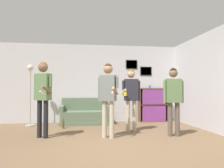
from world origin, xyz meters
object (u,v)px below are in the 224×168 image
object	(u,v)px
person_player_foreground_center	(108,92)
person_watcher_holding_cup	(131,93)
bottle_on_floor	(63,124)
floor_lamp	(30,84)
person_spectator_near_bookshelf	(173,94)
drinking_cup	(150,87)
couch	(84,115)
bookshelf	(153,105)
person_player_foreground_left	(43,90)

from	to	relation	value
person_player_foreground_center	person_watcher_holding_cup	distance (m)	1.02
bottle_on_floor	person_player_foreground_center	bearing A→B (deg)	-51.30
floor_lamp	person_spectator_near_bookshelf	distance (m)	4.31
person_player_foreground_center	bottle_on_floor	bearing A→B (deg)	128.70
drinking_cup	person_spectator_near_bookshelf	bearing A→B (deg)	-94.38
person_player_foreground_center	person_spectator_near_bookshelf	size ratio (longest dim) A/B	1.05
couch	person_watcher_holding_cup	xyz separation A→B (m)	(1.23, -1.49, 0.74)
couch	person_watcher_holding_cup	distance (m)	2.07
bookshelf	bottle_on_floor	size ratio (longest dim) A/B	3.93
bottle_on_floor	drinking_cup	xyz separation A→B (m)	(2.91, 1.00, 1.10)
bookshelf	bottle_on_floor	world-z (taller)	bookshelf
floor_lamp	person_watcher_holding_cup	xyz separation A→B (m)	(2.91, -1.30, -0.29)
floor_lamp	bottle_on_floor	bearing A→B (deg)	-29.69
person_watcher_holding_cup	bottle_on_floor	world-z (taller)	person_watcher_holding_cup
bookshelf	person_spectator_near_bookshelf	bearing A→B (deg)	-96.96
couch	bottle_on_floor	world-z (taller)	couch
person_player_foreground_left	bottle_on_floor	size ratio (longest dim) A/B	5.95
bookshelf	person_watcher_holding_cup	bearing A→B (deg)	-124.68
person_spectator_near_bookshelf	bottle_on_floor	bearing A→B (deg)	152.08
floor_lamp	person_player_foreground_center	distance (m)	3.00
bookshelf	person_spectator_near_bookshelf	xyz separation A→B (m)	(-0.30, -2.44, 0.42)
couch	floor_lamp	distance (m)	1.98
person_player_foreground_center	person_spectator_near_bookshelf	bearing A→B (deg)	-0.84
person_player_foreground_left	person_player_foreground_center	world-z (taller)	person_player_foreground_left
person_watcher_holding_cup	bottle_on_floor	size ratio (longest dim) A/B	5.61
person_player_foreground_left	person_spectator_near_bookshelf	size ratio (longest dim) A/B	1.08
floor_lamp	drinking_cup	distance (m)	3.99
couch	person_spectator_near_bookshelf	xyz separation A→B (m)	(2.11, -2.24, 0.72)
bookshelf	floor_lamp	bearing A→B (deg)	-174.51
person_player_foreground_left	person_watcher_holding_cup	world-z (taller)	person_player_foreground_left
couch	bottle_on_floor	xyz separation A→B (m)	(-0.62, -0.79, -0.17)
person_player_foreground_center	drinking_cup	size ratio (longest dim) A/B	17.51
couch	bottle_on_floor	size ratio (longest dim) A/B	5.27
person_player_foreground_center	bookshelf	bearing A→B (deg)	52.04
person_watcher_holding_cup	drinking_cup	distance (m)	2.01
bookshelf	person_player_foreground_left	world-z (taller)	person_player_foreground_left
floor_lamp	person_player_foreground_center	bearing A→B (deg)	-42.66
person_watcher_holding_cup	bookshelf	bearing A→B (deg)	55.32
person_player_foreground_left	person_player_foreground_center	size ratio (longest dim) A/B	1.02
person_watcher_holding_cup	drinking_cup	world-z (taller)	person_watcher_holding_cup
bottle_on_floor	drinking_cup	bearing A→B (deg)	18.88
person_watcher_holding_cup	person_spectator_near_bookshelf	world-z (taller)	person_watcher_holding_cup
couch	person_player_foreground_left	xyz separation A→B (m)	(-0.99, -2.00, 0.82)
bottle_on_floor	drinking_cup	world-z (taller)	drinking_cup
bookshelf	bottle_on_floor	bearing A→B (deg)	-161.78
couch	person_player_foreground_center	xyz separation A→B (m)	(0.52, -2.22, 0.79)
floor_lamp	person_watcher_holding_cup	distance (m)	3.20
floor_lamp	person_watcher_holding_cup	world-z (taller)	floor_lamp
bookshelf	person_watcher_holding_cup	size ratio (longest dim) A/B	0.70
floor_lamp	person_spectator_near_bookshelf	world-z (taller)	floor_lamp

